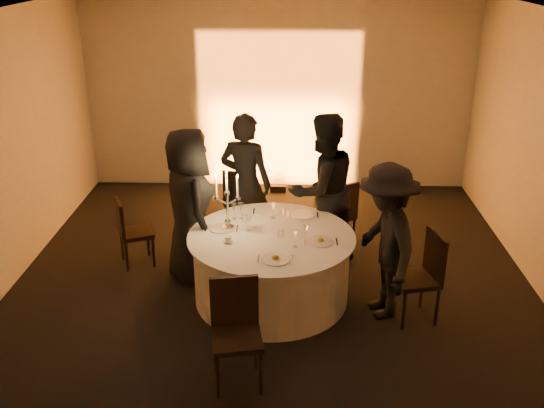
{
  "coord_description": "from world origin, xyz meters",
  "views": [
    {
      "loc": [
        0.19,
        -5.81,
        3.61
      ],
      "look_at": [
        0.0,
        0.2,
        1.05
      ],
      "focal_mm": 40.0,
      "sensor_mm": 36.0,
      "label": 1
    }
  ],
  "objects_px": {
    "coffee_cup": "(228,239)",
    "candelabra": "(227,208)",
    "chair_back_right": "(339,212)",
    "chair_back_left": "(240,197)",
    "chair_left": "(130,229)",
    "guest_left": "(189,206)",
    "chair_right": "(423,272)",
    "guest_back_right": "(322,190)",
    "banquet_table": "(271,267)",
    "guest_right": "(385,242)",
    "guest_back_left": "(246,184)",
    "chair_front": "(236,326)"
  },
  "relations": [
    {
      "from": "chair_back_left",
      "to": "chair_right",
      "type": "height_order",
      "value": "chair_right"
    },
    {
      "from": "chair_back_left",
      "to": "chair_left",
      "type": "bearing_deg",
      "value": 51.67
    },
    {
      "from": "coffee_cup",
      "to": "candelabra",
      "type": "distance_m",
      "value": 0.4
    },
    {
      "from": "candelabra",
      "to": "chair_back_left",
      "type": "bearing_deg",
      "value": 89.67
    },
    {
      "from": "guest_back_left",
      "to": "guest_back_right",
      "type": "bearing_deg",
      "value": -178.75
    },
    {
      "from": "chair_back_right",
      "to": "coffee_cup",
      "type": "relative_size",
      "value": 8.34
    },
    {
      "from": "guest_right",
      "to": "candelabra",
      "type": "xyz_separation_m",
      "value": [
        -1.65,
        0.42,
        0.17
      ]
    },
    {
      "from": "banquet_table",
      "to": "guest_right",
      "type": "xyz_separation_m",
      "value": [
        1.17,
        -0.25,
        0.45
      ]
    },
    {
      "from": "guest_back_right",
      "to": "candelabra",
      "type": "height_order",
      "value": "guest_back_right"
    },
    {
      "from": "banquet_table",
      "to": "chair_left",
      "type": "xyz_separation_m",
      "value": [
        -1.73,
        0.72,
        0.1
      ]
    },
    {
      "from": "chair_back_right",
      "to": "guest_right",
      "type": "relative_size",
      "value": 0.55
    },
    {
      "from": "chair_back_left",
      "to": "coffee_cup",
      "type": "height_order",
      "value": "chair_back_left"
    },
    {
      "from": "chair_left",
      "to": "candelabra",
      "type": "relative_size",
      "value": 1.25
    },
    {
      "from": "chair_right",
      "to": "guest_right",
      "type": "distance_m",
      "value": 0.5
    },
    {
      "from": "chair_right",
      "to": "guest_left",
      "type": "xyz_separation_m",
      "value": [
        -2.51,
        0.78,
        0.36
      ]
    },
    {
      "from": "chair_back_right",
      "to": "chair_back_left",
      "type": "bearing_deg",
      "value": -49.91
    },
    {
      "from": "chair_back_left",
      "to": "guest_back_right",
      "type": "height_order",
      "value": "guest_back_right"
    },
    {
      "from": "chair_right",
      "to": "guest_left",
      "type": "bearing_deg",
      "value": -120.59
    },
    {
      "from": "chair_back_left",
      "to": "guest_back_left",
      "type": "xyz_separation_m",
      "value": [
        0.11,
        -0.49,
        0.39
      ]
    },
    {
      "from": "chair_back_left",
      "to": "guest_left",
      "type": "relative_size",
      "value": 0.51
    },
    {
      "from": "chair_left",
      "to": "chair_back_right",
      "type": "xyz_separation_m",
      "value": [
        2.55,
        0.51,
        0.04
      ]
    },
    {
      "from": "guest_left",
      "to": "coffee_cup",
      "type": "relative_size",
      "value": 16.44
    },
    {
      "from": "banquet_table",
      "to": "guest_left",
      "type": "bearing_deg",
      "value": 154.46
    },
    {
      "from": "chair_left",
      "to": "candelabra",
      "type": "distance_m",
      "value": 1.46
    },
    {
      "from": "chair_right",
      "to": "guest_back_right",
      "type": "distance_m",
      "value": 1.64
    },
    {
      "from": "chair_left",
      "to": "chair_back_left",
      "type": "height_order",
      "value": "chair_back_left"
    },
    {
      "from": "chair_front",
      "to": "coffee_cup",
      "type": "distance_m",
      "value": 1.23
    },
    {
      "from": "coffee_cup",
      "to": "chair_back_right",
      "type": "bearing_deg",
      "value": 47.87
    },
    {
      "from": "chair_right",
      "to": "candelabra",
      "type": "xyz_separation_m",
      "value": [
        -2.05,
        0.51,
        0.47
      ]
    },
    {
      "from": "chair_right",
      "to": "candelabra",
      "type": "relative_size",
      "value": 1.4
    },
    {
      "from": "guest_back_right",
      "to": "guest_right",
      "type": "height_order",
      "value": "guest_back_right"
    },
    {
      "from": "coffee_cup",
      "to": "candelabra",
      "type": "relative_size",
      "value": 0.16
    },
    {
      "from": "banquet_table",
      "to": "candelabra",
      "type": "bearing_deg",
      "value": 160.15
    },
    {
      "from": "candelabra",
      "to": "guest_back_left",
      "type": "bearing_deg",
      "value": 83.06
    },
    {
      "from": "guest_left",
      "to": "coffee_cup",
      "type": "xyz_separation_m",
      "value": [
        0.5,
        -0.62,
        -0.1
      ]
    },
    {
      "from": "chair_front",
      "to": "guest_right",
      "type": "xyz_separation_m",
      "value": [
        1.44,
        1.11,
        0.28
      ]
    },
    {
      "from": "guest_left",
      "to": "chair_right",
      "type": "bearing_deg",
      "value": -132.88
    },
    {
      "from": "chair_back_left",
      "to": "chair_back_right",
      "type": "height_order",
      "value": "chair_back_right"
    },
    {
      "from": "coffee_cup",
      "to": "guest_left",
      "type": "bearing_deg",
      "value": 128.8
    },
    {
      "from": "banquet_table",
      "to": "guest_left",
      "type": "xyz_separation_m",
      "value": [
        -0.94,
        0.45,
        0.52
      ]
    },
    {
      "from": "chair_right",
      "to": "coffee_cup",
      "type": "relative_size",
      "value": 8.75
    },
    {
      "from": "chair_right",
      "to": "candelabra",
      "type": "bearing_deg",
      "value": -117.14
    },
    {
      "from": "guest_left",
      "to": "guest_right",
      "type": "height_order",
      "value": "guest_left"
    },
    {
      "from": "chair_back_right",
      "to": "guest_left",
      "type": "bearing_deg",
      "value": -7.27
    },
    {
      "from": "chair_back_left",
      "to": "guest_back_right",
      "type": "bearing_deg",
      "value": 158.84
    },
    {
      "from": "chair_front",
      "to": "candelabra",
      "type": "xyz_separation_m",
      "value": [
        -0.21,
        1.53,
        0.46
      ]
    },
    {
      "from": "candelabra",
      "to": "guest_back_right",
      "type": "bearing_deg",
      "value": 35.01
    },
    {
      "from": "chair_left",
      "to": "banquet_table",
      "type": "bearing_deg",
      "value": -136.73
    },
    {
      "from": "chair_front",
      "to": "candelabra",
      "type": "bearing_deg",
      "value": 87.96
    },
    {
      "from": "banquet_table",
      "to": "guest_back_right",
      "type": "bearing_deg",
      "value": 57.74
    }
  ]
}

